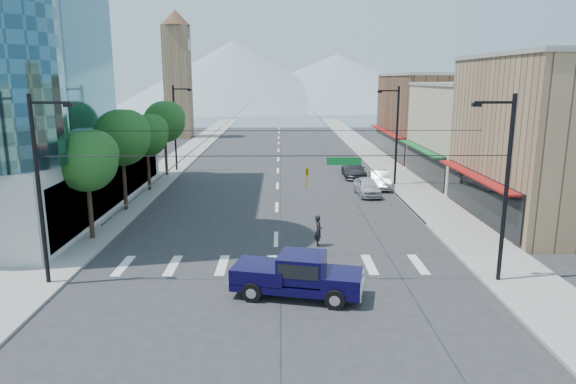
# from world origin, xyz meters

# --- Properties ---
(ground) EXTENTS (160.00, 160.00, 0.00)m
(ground) POSITION_xyz_m (0.00, 0.00, 0.00)
(ground) COLOR #28282B
(ground) RESTS_ON ground
(sidewalk_left) EXTENTS (4.00, 120.00, 0.15)m
(sidewalk_left) POSITION_xyz_m (-12.00, 40.00, 0.07)
(sidewalk_left) COLOR gray
(sidewalk_left) RESTS_ON ground
(sidewalk_right) EXTENTS (4.00, 120.00, 0.15)m
(sidewalk_right) POSITION_xyz_m (12.00, 40.00, 0.07)
(sidewalk_right) COLOR gray
(sidewalk_right) RESTS_ON ground
(shop_near) EXTENTS (12.00, 14.00, 11.00)m
(shop_near) POSITION_xyz_m (20.00, 10.00, 5.50)
(shop_near) COLOR #8C6B4C
(shop_near) RESTS_ON ground
(shop_mid) EXTENTS (12.00, 14.00, 9.00)m
(shop_mid) POSITION_xyz_m (20.00, 24.00, 4.50)
(shop_mid) COLOR tan
(shop_mid) RESTS_ON ground
(shop_far) EXTENTS (12.00, 18.00, 10.00)m
(shop_far) POSITION_xyz_m (20.00, 40.00, 5.00)
(shop_far) COLOR brown
(shop_far) RESTS_ON ground
(clock_tower) EXTENTS (4.80, 4.80, 20.40)m
(clock_tower) POSITION_xyz_m (-16.50, 62.00, 10.64)
(clock_tower) COLOR #8C6B4C
(clock_tower) RESTS_ON ground
(mountain_left) EXTENTS (80.00, 80.00, 22.00)m
(mountain_left) POSITION_xyz_m (-15.00, 150.00, 11.00)
(mountain_left) COLOR gray
(mountain_left) RESTS_ON ground
(mountain_right) EXTENTS (90.00, 90.00, 18.00)m
(mountain_right) POSITION_xyz_m (20.00, 160.00, 9.00)
(mountain_right) COLOR gray
(mountain_right) RESTS_ON ground
(tree_near) EXTENTS (3.65, 3.64, 6.71)m
(tree_near) POSITION_xyz_m (-11.07, 6.10, 4.99)
(tree_near) COLOR black
(tree_near) RESTS_ON ground
(tree_midnear) EXTENTS (4.09, 4.09, 7.52)m
(tree_midnear) POSITION_xyz_m (-11.07, 13.10, 5.59)
(tree_midnear) COLOR black
(tree_midnear) RESTS_ON ground
(tree_midfar) EXTENTS (3.65, 3.64, 6.71)m
(tree_midfar) POSITION_xyz_m (-11.07, 20.10, 4.99)
(tree_midfar) COLOR black
(tree_midfar) RESTS_ON ground
(tree_far) EXTENTS (4.09, 4.09, 7.52)m
(tree_far) POSITION_xyz_m (-11.07, 27.10, 5.59)
(tree_far) COLOR black
(tree_far) RESTS_ON ground
(signal_rig) EXTENTS (21.80, 0.20, 9.00)m
(signal_rig) POSITION_xyz_m (0.19, -1.00, 4.64)
(signal_rig) COLOR black
(signal_rig) RESTS_ON ground
(lamp_pole_nw) EXTENTS (2.00, 0.25, 9.00)m
(lamp_pole_nw) POSITION_xyz_m (-10.67, 30.00, 4.94)
(lamp_pole_nw) COLOR black
(lamp_pole_nw) RESTS_ON ground
(lamp_pole_ne) EXTENTS (2.00, 0.25, 9.00)m
(lamp_pole_ne) POSITION_xyz_m (10.67, 22.00, 4.94)
(lamp_pole_ne) COLOR black
(lamp_pole_ne) RESTS_ON ground
(pickup_truck) EXTENTS (6.20, 3.33, 2.00)m
(pickup_truck) POSITION_xyz_m (1.01, -2.45, 1.04)
(pickup_truck) COLOR #0A0633
(pickup_truck) RESTS_ON ground
(pedestrian) EXTENTS (0.50, 0.71, 1.87)m
(pedestrian) POSITION_xyz_m (2.50, 4.68, 0.93)
(pedestrian) COLOR black
(pedestrian) RESTS_ON ground
(parked_car_near) EXTENTS (2.01, 4.48, 1.49)m
(parked_car_near) POSITION_xyz_m (7.60, 18.03, 0.75)
(parked_car_near) COLOR silver
(parked_car_near) RESTS_ON ground
(parked_car_mid) EXTENTS (2.02, 4.82, 1.55)m
(parked_car_mid) POSITION_xyz_m (9.20, 21.01, 0.77)
(parked_car_mid) COLOR silver
(parked_car_mid) RESTS_ON ground
(parked_car_far) EXTENTS (2.18, 5.23, 1.51)m
(parked_car_far) POSITION_xyz_m (7.60, 26.28, 0.76)
(parked_car_far) COLOR #303033
(parked_car_far) RESTS_ON ground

